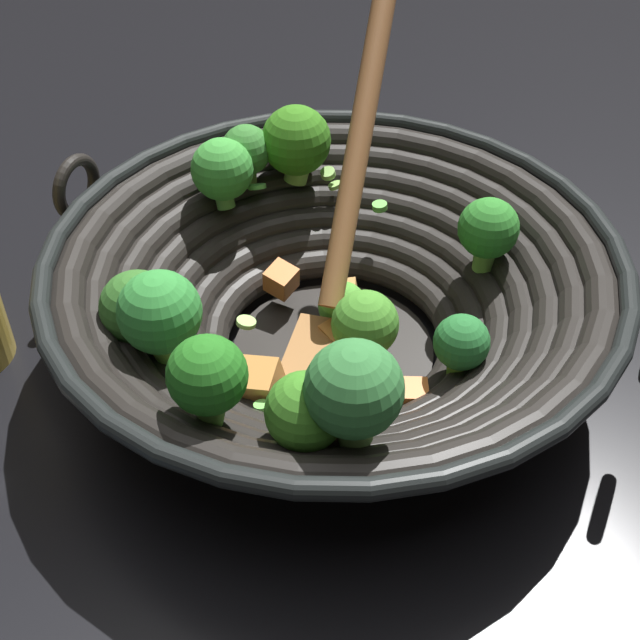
{
  "coord_description": "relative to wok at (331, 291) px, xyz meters",
  "views": [
    {
      "loc": [
        0.47,
        -0.14,
        0.48
      ],
      "look_at": [
        -0.01,
        -0.01,
        0.03
      ],
      "focal_mm": 48.68,
      "sensor_mm": 36.0,
      "label": 1
    }
  ],
  "objects": [
    {
      "name": "wok",
      "position": [
        0.0,
        0.0,
        0.0
      ],
      "size": [
        0.42,
        0.42,
        0.24
      ],
      "color": "black",
      "rests_on": "ground"
    },
    {
      "name": "ground_plane",
      "position": [
        -0.0,
        0.0,
        -0.07
      ],
      "size": [
        4.0,
        4.0,
        0.0
      ],
      "primitive_type": "plane",
      "color": "black"
    }
  ]
}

